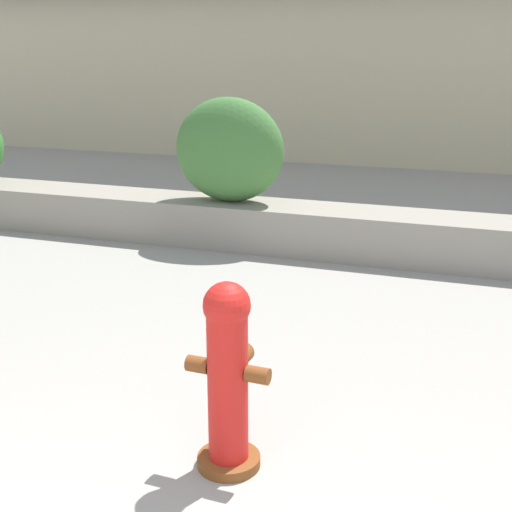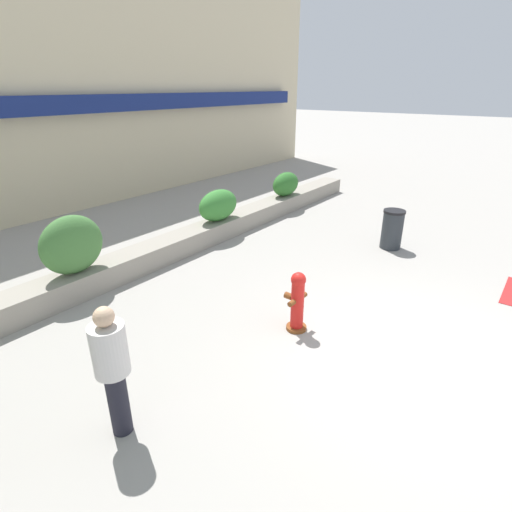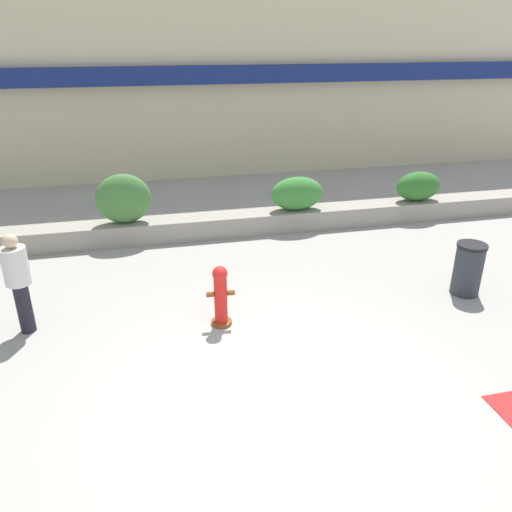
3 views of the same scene
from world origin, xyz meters
name	(u,v)px [view 2 (image 2 of 3)]	position (x,y,z in m)	size (l,w,h in m)	color
ground_plane	(412,359)	(0.00, 0.00, 0.00)	(120.00, 120.00, 0.00)	#9E9991
building_facade	(3,82)	(0.00, 11.98, 3.99)	(30.00, 1.36, 8.00)	beige
planter_wall_low	(155,253)	(0.00, 6.00, 0.25)	(18.00, 0.70, 0.50)	gray
hedge_bush_1	(72,245)	(-1.93, 6.00, 1.08)	(1.25, 0.63, 1.16)	#427538
hedge_bush_2	(218,205)	(2.24, 6.00, 0.92)	(1.32, 0.67, 0.84)	#387F33
hedge_bush_3	(286,184)	(5.58, 6.00, 0.89)	(1.21, 0.63, 0.77)	#2D6B28
fire_hydrant	(297,301)	(-0.37, 1.87, 0.55)	(0.48, 0.44, 1.08)	brown
pedestrian	(112,364)	(-3.54, 2.39, 0.99)	(0.44, 0.44, 1.73)	black
trash_bin	(392,229)	(4.33, 1.92, 0.51)	(0.55, 0.55, 1.01)	#2D3338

